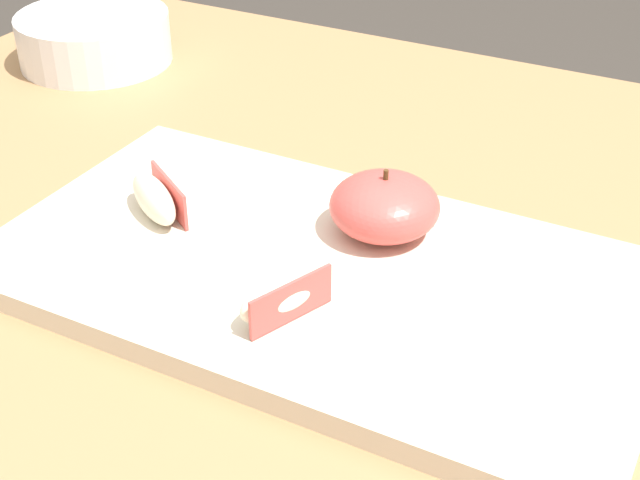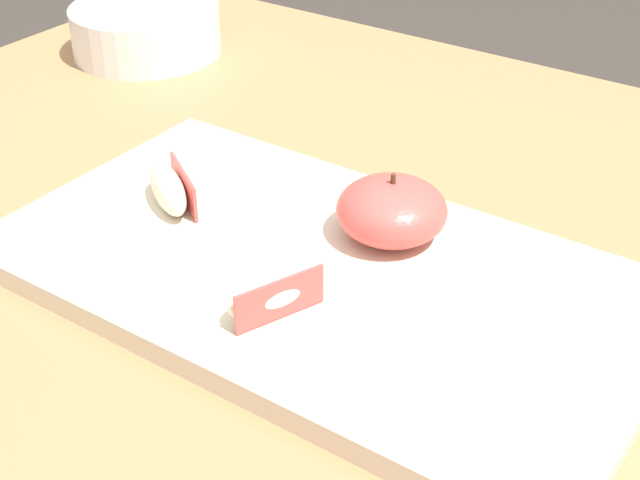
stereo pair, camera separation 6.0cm
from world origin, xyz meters
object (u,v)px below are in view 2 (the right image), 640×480
(apple_half_skin_up, at_px, (392,210))
(apple_wedge_front, at_px, (170,189))
(apple_wedge_middle, at_px, (275,292))
(ceramic_fruit_bowl, at_px, (146,28))
(cutting_board, at_px, (320,275))

(apple_half_skin_up, xyz_separation_m, apple_wedge_front, (-0.16, -0.06, -0.01))
(apple_wedge_middle, xyz_separation_m, apple_wedge_front, (-0.14, 0.06, 0.00))
(apple_half_skin_up, distance_m, ceramic_fruit_bowl, 0.46)
(apple_half_skin_up, distance_m, apple_wedge_middle, 0.12)
(cutting_board, distance_m, ceramic_fruit_bowl, 0.47)
(apple_half_skin_up, xyz_separation_m, ceramic_fruit_bowl, (-0.42, 0.19, -0.01))
(cutting_board, bearing_deg, apple_wedge_front, 179.47)
(apple_half_skin_up, bearing_deg, apple_wedge_front, -160.05)
(apple_half_skin_up, height_order, apple_wedge_front, apple_half_skin_up)
(ceramic_fruit_bowl, bearing_deg, apple_half_skin_up, -24.65)
(apple_wedge_front, height_order, ceramic_fruit_bowl, ceramic_fruit_bowl)
(cutting_board, distance_m, apple_wedge_middle, 0.06)
(apple_wedge_front, bearing_deg, apple_half_skin_up, 19.95)
(cutting_board, bearing_deg, ceramic_fruit_bowl, 147.86)
(cutting_board, height_order, apple_wedge_middle, apple_wedge_middle)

